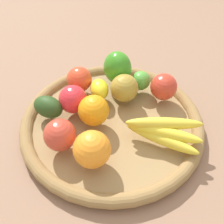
# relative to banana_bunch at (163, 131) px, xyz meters

# --- Properties ---
(ground_plane) EXTENTS (2.40, 2.40, 0.00)m
(ground_plane) POSITION_rel_banana_bunch_xyz_m (0.08, -0.10, -0.06)
(ground_plane) COLOR #8F6B53
(ground_plane) RESTS_ON ground
(basket) EXTENTS (0.45, 0.45, 0.04)m
(basket) POSITION_rel_banana_bunch_xyz_m (0.08, -0.10, -0.05)
(basket) COLOR #9A7B4F
(basket) RESTS_ON ground_plane
(banana_bunch) EXTENTS (0.17, 0.15, 0.05)m
(banana_bunch) POSITION_rel_banana_bunch_xyz_m (0.00, 0.00, 0.00)
(banana_bunch) COLOR yellow
(banana_bunch) RESTS_ON basket
(bell_pepper) EXTENTS (0.09, 0.09, 0.09)m
(bell_pepper) POSITION_rel_banana_bunch_xyz_m (0.01, -0.23, 0.02)
(bell_pepper) COLOR #388D20
(bell_pepper) RESTS_ON basket
(apple_0) EXTENTS (0.10, 0.10, 0.07)m
(apple_0) POSITION_rel_banana_bunch_xyz_m (-0.07, -0.12, 0.01)
(apple_0) COLOR red
(apple_0) RESTS_ON basket
(apple_1) EXTENTS (0.07, 0.07, 0.07)m
(apple_1) POSITION_rel_banana_bunch_xyz_m (0.12, -0.23, 0.01)
(apple_1) COLOR #DE4526
(apple_1) RESTS_ON basket
(apple_3) EXTENTS (0.10, 0.10, 0.07)m
(apple_3) POSITION_rel_banana_bunch_xyz_m (0.15, -0.17, 0.01)
(apple_3) COLOR red
(apple_3) RESTS_ON basket
(apple_4) EXTENTS (0.10, 0.10, 0.07)m
(apple_4) POSITION_rel_banana_bunch_xyz_m (0.02, -0.16, 0.01)
(apple_4) COLOR #A68931
(apple_4) RESTS_ON basket
(apple_2) EXTENTS (0.10, 0.10, 0.07)m
(apple_2) POSITION_rel_banana_bunch_xyz_m (0.21, -0.07, 0.01)
(apple_2) COLOR #C33F2D
(apple_2) RESTS_ON basket
(avocado) EXTENTS (0.09, 0.09, 0.05)m
(avocado) POSITION_rel_banana_bunch_xyz_m (0.22, -0.17, 0.00)
(avocado) COLOR #28451B
(avocado) RESTS_ON basket
(orange_1) EXTENTS (0.08, 0.08, 0.08)m
(orange_1) POSITION_rel_banana_bunch_xyz_m (0.16, -0.00, 0.01)
(orange_1) COLOR orange
(orange_1) RESTS_ON basket
(lemon_0) EXTENTS (0.06, 0.07, 0.05)m
(lemon_0) POSITION_rel_banana_bunch_xyz_m (0.08, -0.19, -0.00)
(lemon_0) COLOR yellow
(lemon_0) RESTS_ON basket
(orange_0) EXTENTS (0.10, 0.10, 0.07)m
(orange_0) POSITION_rel_banana_bunch_xyz_m (0.12, -0.11, 0.01)
(orange_0) COLOR orange
(orange_0) RESTS_ON basket
(lime_0) EXTENTS (0.07, 0.07, 0.05)m
(lime_0) POSITION_rel_banana_bunch_xyz_m (-0.03, -0.18, -0.00)
(lime_0) COLOR #51A239
(lime_0) RESTS_ON basket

